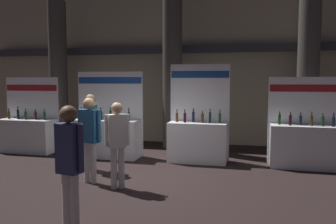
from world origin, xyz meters
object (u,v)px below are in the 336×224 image
at_px(exhibitor_booth_3, 310,143).
at_px(exhibitor_booth_2, 198,138).
at_px(visitor_2, 90,132).
at_px(visitor_3, 69,159).
at_px(exhibitor_booth_0, 27,133).
at_px(visitor_1, 117,139).
at_px(exhibitor_booth_1, 106,135).
at_px(visitor_0, 91,125).

bearing_deg(exhibitor_booth_3, exhibitor_booth_2, -179.59).
distance_m(visitor_2, visitor_3, 2.40).
height_order(exhibitor_booth_0, visitor_2, exhibitor_booth_0).
distance_m(exhibitor_booth_3, visitor_1, 4.76).
distance_m(exhibitor_booth_1, visitor_2, 2.48).
bearing_deg(visitor_2, exhibitor_booth_3, 40.81).
xyz_separation_m(visitor_0, visitor_2, (0.42, -0.91, -0.03)).
bearing_deg(visitor_3, exhibitor_booth_3, 62.90).
distance_m(exhibitor_booth_2, visitor_2, 3.08).
relative_size(visitor_1, visitor_3, 0.95).
height_order(exhibitor_booth_1, exhibitor_booth_3, exhibitor_booth_1).
xyz_separation_m(exhibitor_booth_3, visitor_1, (-3.96, -2.62, 0.40)).
bearing_deg(visitor_1, visitor_2, 131.21).
height_order(exhibitor_booth_2, visitor_2, exhibitor_booth_2).
height_order(exhibitor_booth_0, exhibitor_booth_1, exhibitor_booth_1).
xyz_separation_m(exhibitor_booth_2, visitor_3, (-1.07, -4.64, 0.43)).
bearing_deg(visitor_2, exhibitor_booth_0, 156.87).
bearing_deg(visitor_2, visitor_3, -56.34).
distance_m(exhibitor_booth_2, visitor_0, 2.78).
height_order(exhibitor_booth_0, visitor_1, exhibitor_booth_0).
bearing_deg(visitor_0, visitor_3, -173.71).
distance_m(exhibitor_booth_0, visitor_3, 6.20).
distance_m(exhibitor_booth_3, visitor_3, 6.05).
height_order(exhibitor_booth_3, visitor_3, exhibitor_booth_3).
height_order(exhibitor_booth_1, visitor_1, exhibitor_booth_1).
distance_m(exhibitor_booth_2, visitor_1, 2.89).
relative_size(exhibitor_booth_3, visitor_0, 1.22).
relative_size(visitor_1, visitor_2, 0.96).
relative_size(exhibitor_booth_0, visitor_0, 1.23).
height_order(visitor_1, visitor_3, visitor_3).
height_order(exhibitor_booth_2, visitor_1, exhibitor_booth_2).
xyz_separation_m(exhibitor_booth_0, exhibitor_booth_2, (5.13, -0.03, 0.06)).
bearing_deg(visitor_1, exhibitor_booth_1, 86.75).
relative_size(exhibitor_booth_1, exhibitor_booth_3, 1.07).
xyz_separation_m(exhibitor_booth_1, visitor_1, (1.36, -2.56, 0.38)).
bearing_deg(exhibitor_booth_0, visitor_3, -48.97).
xyz_separation_m(exhibitor_booth_2, visitor_0, (-2.32, -1.47, 0.46)).
distance_m(exhibitor_booth_1, visitor_0, 1.53).
bearing_deg(visitor_1, exhibitor_booth_3, 2.25).
relative_size(exhibitor_booth_2, visitor_0, 1.41).
relative_size(visitor_2, visitor_3, 0.99).
bearing_deg(exhibitor_booth_2, exhibitor_booth_1, -179.15).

